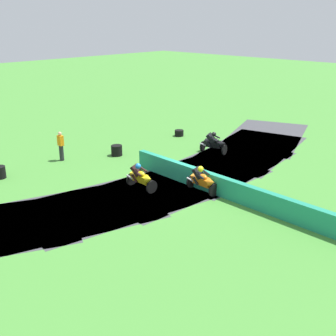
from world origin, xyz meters
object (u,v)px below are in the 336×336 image
motorcycle_chase_orange (202,180)px  tire_stack_mid_a (117,150)px  motorcycle_trailing_black (214,143)px  track_marshal (61,146)px  tire_stack_mid_b (179,133)px  motorcycle_lead_yellow (140,177)px

motorcycle_chase_orange → tire_stack_mid_a: motorcycle_chase_orange is taller
motorcycle_trailing_black → track_marshal: bearing=-127.6°
tire_stack_mid_b → motorcycle_lead_yellow: bearing=-58.2°
motorcycle_chase_orange → track_marshal: bearing=-168.2°
tire_stack_mid_a → tire_stack_mid_b: tire_stack_mid_a is taller
motorcycle_chase_orange → tire_stack_mid_b: 9.80m
motorcycle_trailing_black → tire_stack_mid_b: (-4.04, 1.46, -0.43)m
motorcycle_trailing_black → tire_stack_mid_b: motorcycle_trailing_black is taller
motorcycle_trailing_black → motorcycle_chase_orange: bearing=-57.0°
tire_stack_mid_a → track_marshal: 3.11m
motorcycle_chase_orange → motorcycle_trailing_black: size_ratio=0.99×
motorcycle_lead_yellow → track_marshal: (-6.28, -0.12, 0.18)m
motorcycle_trailing_black → tire_stack_mid_b: size_ratio=2.92×
motorcycle_trailing_black → motorcycle_lead_yellow: bearing=-81.3°
motorcycle_chase_orange → track_marshal: track_marshal is taller
motorcycle_lead_yellow → track_marshal: bearing=-178.9°
motorcycle_lead_yellow → motorcycle_chase_orange: size_ratio=0.99×
motorcycle_chase_orange → motorcycle_trailing_black: motorcycle_trailing_black is taller
motorcycle_trailing_black → tire_stack_mid_a: motorcycle_trailing_black is taller
motorcycle_lead_yellow → tire_stack_mid_a: bearing=151.9°
motorcycle_lead_yellow → motorcycle_trailing_black: motorcycle_lead_yellow is taller
motorcycle_chase_orange → track_marshal: 8.72m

